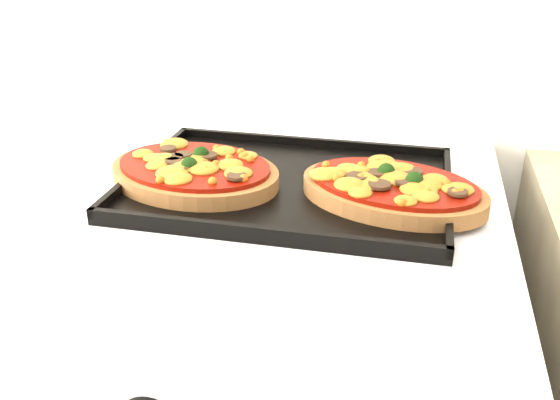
% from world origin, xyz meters
% --- Properties ---
extents(baking_tray, '(0.41, 0.30, 0.02)m').
position_xyz_m(baking_tray, '(-0.02, 1.74, 0.92)').
color(baking_tray, black).
rests_on(baking_tray, stove).
extents(pizza_left, '(0.26, 0.21, 0.03)m').
position_xyz_m(pizza_left, '(-0.14, 1.72, 0.94)').
color(pizza_left, '#A56539').
rests_on(pizza_left, baking_tray).
extents(pizza_right, '(0.26, 0.21, 0.03)m').
position_xyz_m(pizza_right, '(0.11, 1.72, 0.94)').
color(pizza_right, '#A56539').
rests_on(pizza_right, baking_tray).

